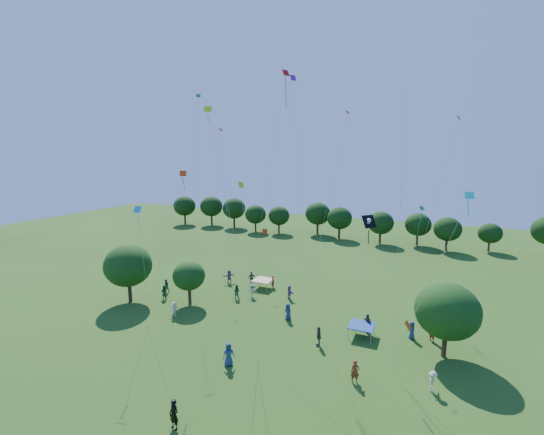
{
  "coord_description": "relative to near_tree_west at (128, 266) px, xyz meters",
  "views": [
    {
      "loc": [
        12.64,
        -14.46,
        16.4
      ],
      "look_at": [
        0.0,
        14.0,
        11.0
      ],
      "focal_mm": 24.0,
      "sensor_mm": 36.0,
      "label": 1
    }
  ],
  "objects": [
    {
      "name": "crowd_person_3",
      "position": [
        7.11,
        -1.09,
        -3.43
      ],
      "size": [
        1.01,
        1.04,
        1.53
      ],
      "primitive_type": "imported",
      "rotation": [
        0.0,
        0.0,
        0.82
      ],
      "color": "beige",
      "rests_on": "ground"
    },
    {
      "name": "man_in_black",
      "position": [
        17.16,
        -13.64,
        -3.25
      ],
      "size": [
        0.76,
        0.55,
        1.88
      ],
      "primitive_type": "imported",
      "rotation": [
        0.0,
        0.0,
        -0.15
      ],
      "color": "black",
      "rests_on": "ground"
    },
    {
      "name": "tent_blue",
      "position": [
        25.42,
        2.45,
        -3.16
      ],
      "size": [
        2.2,
        2.2,
        1.1
      ],
      "color": "navy",
      "rests_on": "ground"
    },
    {
      "name": "small_kite_4",
      "position": [
        7.27,
        -5.35,
        6.04
      ],
      "size": [
        2.55,
        3.18,
        10.75
      ],
      "color": "#1690E3"
    },
    {
      "name": "red_high_kite",
      "position": [
        15.83,
        5.69,
        15.97
      ],
      "size": [
        0.71,
        10.36,
        23.73
      ],
      "color": "red"
    },
    {
      "name": "pirate_kite",
      "position": [
        25.98,
        0.13,
        6.78
      ],
      "size": [
        2.0,
        2.4,
        10.3
      ],
      "color": "black"
    },
    {
      "name": "crowd_person_17",
      "position": [
        30.79,
        7.07,
        -3.37
      ],
      "size": [
        1.59,
        0.76,
        1.64
      ],
      "primitive_type": "imported",
      "rotation": [
        0.0,
        0.0,
        3.29
      ],
      "color": "#92557A",
      "rests_on": "ground"
    },
    {
      "name": "crowd_person_16",
      "position": [
        10.1,
        10.4,
        -3.34
      ],
      "size": [
        1.04,
        1.02,
        1.71
      ],
      "primitive_type": "imported",
      "rotation": [
        0.0,
        0.0,
        3.91
      ],
      "color": "#423734",
      "rests_on": "ground"
    },
    {
      "name": "small_kite_13",
      "position": [
        18.02,
        4.91,
        13.81
      ],
      "size": [
        1.74,
        1.16,
        22.55
      ],
      "color": "purple"
    },
    {
      "name": "crowd_person_5",
      "position": [
        16.25,
        7.94,
        -3.38
      ],
      "size": [
        1.49,
        1.43,
        1.63
      ],
      "primitive_type": "imported",
      "rotation": [
        0.0,
        0.0,
        2.39
      ],
      "color": "#91548C",
      "rests_on": "ground"
    },
    {
      "name": "crowd_person_9",
      "position": [
        31.41,
        -3.5,
        -3.42
      ],
      "size": [
        0.65,
        1.08,
        1.54
      ],
      "primitive_type": "imported",
      "rotation": [
        0.0,
        0.0,
        1.36
      ],
      "color": "beige",
      "rests_on": "ground"
    },
    {
      "name": "small_kite_8",
      "position": [
        12.33,
        10.37,
        2.2
      ],
      "size": [
        4.1,
        2.3,
        6.04
      ],
      "color": "red"
    },
    {
      "name": "crowd_person_11",
      "position": [
        7.2,
        9.69,
        -3.32
      ],
      "size": [
        1.46,
        1.65,
        1.75
      ],
      "primitive_type": "imported",
      "rotation": [
        0.0,
        0.0,
        4.06
      ],
      "color": "#824C74",
      "rests_on": "ground"
    },
    {
      "name": "crowd_person_8",
      "position": [
        1.93,
        3.76,
        -3.37
      ],
      "size": [
        0.82,
        0.91,
        1.64
      ],
      "primitive_type": "imported",
      "rotation": [
        0.0,
        0.0,
        4.1
      ],
      "color": "#245435",
      "rests_on": "ground"
    },
    {
      "name": "small_kite_1",
      "position": [
        20.92,
        8.95,
        10.68
      ],
      "size": [
        2.69,
        5.85,
        19.72
      ],
      "color": "red"
    },
    {
      "name": "small_kite_9",
      "position": [
        9.52,
        -3.11,
        7.93
      ],
      "size": [
        5.59,
        0.62,
        13.73
      ],
      "color": "#F43A0C"
    },
    {
      "name": "crowd_person_0",
      "position": [
        29.65,
        3.86,
        -3.38
      ],
      "size": [
        0.76,
        0.91,
        1.63
      ],
      "primitive_type": "imported",
      "rotation": [
        0.0,
        0.0,
        5.2
      ],
      "color": "navy",
      "rests_on": "ground"
    },
    {
      "name": "near_tree_north",
      "position": [
        6.57,
        2.2,
        -0.97
      ],
      "size": [
        3.55,
        3.55,
        4.83
      ],
      "color": "#422B19",
      "rests_on": "ground"
    },
    {
      "name": "crowd_person_12",
      "position": [
        16.73,
        -6.5,
        -3.25
      ],
      "size": [
        1.02,
        1.0,
        1.88
      ],
      "primitive_type": "imported",
      "rotation": [
        0.0,
        0.0,
        0.76
      ],
      "color": "navy",
      "rests_on": "ground"
    },
    {
      "name": "small_kite_6",
      "position": [
        28.46,
        -2.24,
        11.51
      ],
      "size": [
        0.53,
        0.82,
        19.59
      ],
      "color": "white"
    },
    {
      "name": "crowd_person_7",
      "position": [
        13.07,
        10.44,
        -3.41
      ],
      "size": [
        0.62,
        0.69,
        1.57
      ],
      "primitive_type": "imported",
      "rotation": [
        0.0,
        0.0,
        2.1
      ],
      "color": "maroon",
      "rests_on": "ground"
    },
    {
      "name": "crowd_person_1",
      "position": [
        31.34,
        4.12,
        -3.27
      ],
      "size": [
        0.81,
        0.79,
        1.85
      ],
      "primitive_type": "imported",
      "rotation": [
        0.0,
        0.0,
        2.41
      ],
      "color": "maroon",
      "rests_on": "ground"
    },
    {
      "name": "small_kite_0",
      "position": [
        29.55,
        -4.21,
        0.5
      ],
      "size": [
        0.69,
        1.64,
        3.93
      ],
      "color": "#D93E0C"
    },
    {
      "name": "small_kite_5",
      "position": [
        4.2,
        13.8,
        10.64
      ],
      "size": [
        4.65,
        5.76,
        18.73
      ],
      "color": "#AF1DA0"
    },
    {
      "name": "crowd_person_13",
      "position": [
        26.25,
        -4.65,
        -3.32
      ],
      "size": [
        0.76,
        0.65,
        1.74
      ],
      "primitive_type": "imported",
      "rotation": [
        0.0,
        0.0,
        0.43
      ],
      "color": "maroon",
      "rests_on": "ground"
    },
    {
      "name": "small_kite_7",
      "position": [
        31.73,
        -4.28,
        7.13
      ],
      "size": [
        4.16,
        2.19,
        12.91
      ],
      "color": "#0ED4B7"
    },
    {
      "name": "small_kite_3",
      "position": [
        4.79,
        7.0,
        12.52
      ],
      "size": [
        1.15,
        1.37,
        22.0
      ],
      "color": "#178347"
    },
    {
      "name": "crowd_person_15",
      "position": [
        12.05,
        6.72,
        -3.4
      ],
      "size": [
        1.11,
        0.68,
        1.58
      ],
      "primitive_type": "imported",
      "rotation": [
        0.0,
        0.0,
        3.37
      ],
      "color": "#AC9F89",
      "rests_on": "ground"
    },
    {
      "name": "crowd_person_14",
      "position": [
        10.64,
        5.55,
        -3.36
      ],
      "size": [
        0.89,
        0.59,
        1.67
      ],
      "primitive_type": "imported",
      "rotation": [
        0.0,
        0.0,
        3.33
      ],
      "color": "#225036",
      "rests_on": "ground"
    },
    {
      "name": "near_tree_east",
      "position": [
        32.24,
        1.81,
        -0.21
      ],
      "size": [
        5.05,
        5.05,
        6.26
      ],
      "color": "#422B19",
      "rests_on": "ground"
    },
    {
      "name": "crowd_person_10",
      "position": [
        22.34,
        -0.76,
        -3.3
      ],
      "size": [
        0.79,
        1.14,
        1.78
      ],
      "primitive_type": "imported",
      "rotation": [
        0.0,
        0.0,
        5.04
      ],
      "color": "#403B33",
      "rests_on": "ground"
    },
    {
      "name": "tent_red_stripe",
      "position": [
        11.95,
        9.83,
        -3.16
      ],
      "size": [
        2.2,
        2.2,
        1.1
      ],
      "color": "#F34F1C",
      "rests_on": "ground"
    },
    {
      "name": "small_kite_11",
      "position": [
        29.43,
        10.93,
        4.85
      ],
      "size": [
        1.16,
        3.42,
        9.78
      ],
      "color": "#177F41"
    },
    {
      "name": "crowd_person_4",
      "position": [
        25.77,
        3.45,
        -3.28
      ],
      "size": [
        1.13,
        1.05,
        1.82
      ],
      "primitive_type": "imported",
      "rotation": [
        0.0,
        0.0,
        5.59
      ],
      "color": "#453937",
      "rests_on": "ground"
    },
    {
      "name": "treeline",
      "position": [
        16.12,
        40.8,
        -0.1
      ],
      "size": [
        88.01,
        8.77,
        6.77
      ],
      "color": "#422B19",
      "rests_on": "ground"
    },
    {
      "name": "small_kite_10",
      "position": [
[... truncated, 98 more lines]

